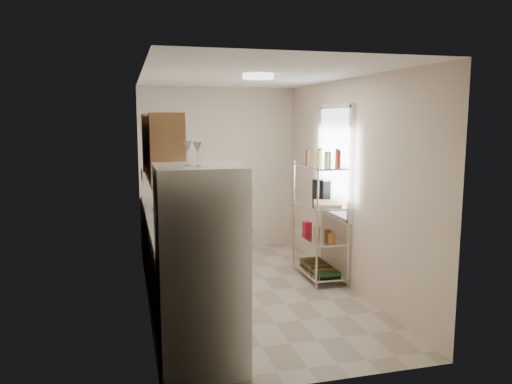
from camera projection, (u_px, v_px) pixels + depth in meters
room at (252, 187)px, 5.94m from camera, size 2.52×4.42×2.62m
counter_run at (172, 252)px, 6.26m from camera, size 0.63×3.51×0.90m
upper_cabinets at (160, 145)px, 5.70m from camera, size 0.33×2.20×0.72m
range_hood at (161, 174)px, 6.54m from camera, size 0.50×0.60×0.12m
window at (335, 162)px, 6.55m from camera, size 0.06×1.00×1.46m
bakers_rack at (321, 196)px, 6.51m from camera, size 0.45×0.90×1.73m
ceiling_dome at (258, 76)px, 5.47m from camera, size 0.34×0.34×0.05m
refrigerator at (200, 268)px, 4.18m from camera, size 0.72×0.72×1.74m
wine_glass_a at (188, 153)px, 3.99m from camera, size 0.07×0.07×0.20m
wine_glass_b at (197, 154)px, 3.93m from camera, size 0.07×0.07×0.19m
rice_cooker at (174, 211)px, 5.97m from camera, size 0.28×0.28×0.23m
frying_pan_large at (162, 209)px, 6.59m from camera, size 0.30×0.30×0.04m
frying_pan_small at (169, 205)px, 6.93m from camera, size 0.28×0.28×0.04m
cutting_board at (327, 203)px, 6.44m from camera, size 0.46×0.52×0.03m
espresso_machine at (323, 189)px, 6.82m from camera, size 0.23×0.28×0.29m
storage_bag at (307, 227)px, 6.82m from camera, size 0.10×0.14×0.15m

